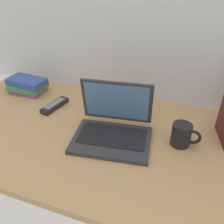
{
  "coord_description": "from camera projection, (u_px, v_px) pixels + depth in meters",
  "views": [
    {
      "loc": [
        0.29,
        -0.76,
        0.67
      ],
      "look_at": [
        0.01,
        0.0,
        0.15
      ],
      "focal_mm": 39.53,
      "sensor_mm": 36.0,
      "label": 1
    }
  ],
  "objects": [
    {
      "name": "book_stack",
      "position": [
        27.0,
        85.0,
        1.34
      ],
      "size": [
        0.21,
        0.14,
        0.08
      ],
      "color": "#8C4C8C",
      "rests_on": "desk"
    },
    {
      "name": "laptop",
      "position": [
        114.0,
        126.0,
        1.01
      ],
      "size": [
        0.34,
        0.3,
        0.22
      ],
      "color": "#2D2D33",
      "rests_on": "desk"
    },
    {
      "name": "desk",
      "position": [
        110.0,
        138.0,
        1.04
      ],
      "size": [
        1.6,
        0.76,
        0.03
      ],
      "color": "tan",
      "rests_on": "ground"
    },
    {
      "name": "remote_control_near",
      "position": [
        55.0,
        105.0,
        1.22
      ],
      "size": [
        0.07,
        0.17,
        0.02
      ],
      "color": "black",
      "rests_on": "desk"
    },
    {
      "name": "coffee_mug",
      "position": [
        182.0,
        135.0,
        0.96
      ],
      "size": [
        0.11,
        0.08,
        0.09
      ],
      "color": "black",
      "rests_on": "desk"
    }
  ]
}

